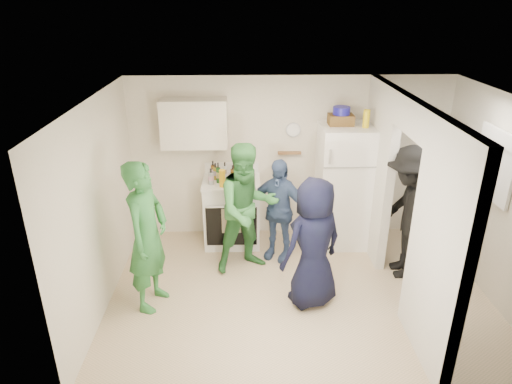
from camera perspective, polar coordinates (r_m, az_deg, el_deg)
The scene contains 39 objects.
floor at distance 6.08m, azimuth 5.32°, elevation -12.34°, with size 4.80×4.80×0.00m, color #CDB291.
wall_back at distance 7.02m, azimuth 4.14°, elevation 4.25°, with size 4.80×4.80×0.00m, color silver.
wall_front at distance 4.00m, azimuth 8.79°, elevation -11.93°, with size 4.80×4.80×0.00m, color silver.
wall_left at distance 5.68m, azimuth -19.01°, elevation -1.80°, with size 3.40×3.40×0.00m, color silver.
wall_right at distance 6.23m, azimuth 28.29°, elevation -1.17°, with size 3.40×3.40×0.00m, color silver.
ceiling at distance 5.06m, azimuth 6.38°, elevation 11.35°, with size 4.80×4.80×0.00m, color white.
partition_pier_back at distance 6.69m, azimuth 14.91°, elevation 2.53°, with size 0.12×1.20×2.50m, color silver.
partition_pier_front at distance 4.82m, azimuth 21.84°, elevation -6.85°, with size 0.12×1.20×2.50m, color silver.
partition_header at distance 5.40m, azimuth 19.17°, elevation 8.79°, with size 0.12×1.00×0.40m, color silver.
stove at distance 6.97m, azimuth -3.02°, elevation -2.46°, with size 0.86×0.71×1.02m, color white.
upper_cabinet at distance 6.68m, azimuth -7.73°, elevation 8.48°, with size 0.95×0.34×0.70m, color silver.
fridge at distance 6.93m, azimuth 10.85°, elevation 0.73°, with size 0.76×0.74×1.85m, color white.
wicker_basket at distance 6.64m, azimuth 10.56°, elevation 8.88°, with size 0.35×0.25×0.15m, color brown.
blue_bowl at distance 6.61m, azimuth 10.64°, elevation 9.97°, with size 0.24×0.24×0.11m, color #191594.
yellow_cup_stack_top at distance 6.56m, azimuth 13.62°, elevation 8.90°, with size 0.09×0.09×0.25m, color yellow.
wall_clock at distance 6.87m, azimuth 4.68°, elevation 7.74°, with size 0.22×0.22×0.03m, color white.
spice_shelf at distance 6.94m, azimuth 4.20°, elevation 4.90°, with size 0.35×0.08×0.03m, color olive.
nook_window at distance 6.24m, azimuth 27.97°, elevation 2.93°, with size 0.03×0.70×0.80m, color black.
nook_window_frame at distance 6.24m, azimuth 27.85°, elevation 2.93°, with size 0.04×0.76×0.86m, color white.
nook_valance at distance 6.13m, azimuth 28.26°, elevation 6.00°, with size 0.04×0.82×0.18m, color white.
yellow_cup_stack_stove at distance 6.52m, azimuth -4.23°, elevation 1.72°, with size 0.09×0.09×0.25m, color yellow.
red_cup at distance 6.55m, azimuth -1.24°, elevation 1.29°, with size 0.09×0.09×0.12m, color #B40C10.
person_green_left at distance 5.53m, azimuth -13.42°, elevation -5.45°, with size 0.68×0.45×1.87m, color #327D37.
person_green_center at distance 6.12m, azimuth -1.07°, elevation -2.11°, with size 0.88×0.69×1.82m, color #3D8B43.
person_denim at distance 6.44m, azimuth 2.76°, elevation -2.25°, with size 0.89×0.37×1.52m, color #3A4F7E.
person_navy at distance 5.50m, azimuth 7.19°, elevation -6.44°, with size 0.81×0.52×1.65m, color black.
person_nook at distance 6.32m, azimuth 18.37°, elevation -2.51°, with size 1.18×0.68×1.82m, color black.
bottle_a at distance 6.84m, azimuth -5.40°, elevation 2.82°, with size 0.07×0.07×0.27m, color brown.
bottle_b at distance 6.65m, azimuth -4.74°, elevation 2.41°, with size 0.06×0.06×0.31m, color #1C5521.
bottle_c at distance 6.85m, azimuth -3.92°, elevation 2.79°, with size 0.06×0.06×0.24m, color silver.
bottle_d at distance 6.67m, azimuth -2.91°, elevation 2.31°, with size 0.06×0.06×0.26m, color brown.
bottle_e at distance 6.87m, azimuth -2.41°, elevation 3.18°, with size 0.06×0.06×0.31m, color #9498A4.
bottle_f at distance 6.73m, azimuth -1.58°, elevation 2.50°, with size 0.08×0.08×0.25m, color #163C23.
bottle_g at distance 6.86m, azimuth -0.86°, elevation 2.96°, with size 0.08×0.08×0.26m, color olive.
bottle_h at distance 6.61m, azimuth -5.64°, elevation 1.96°, with size 0.08×0.08×0.24m, color #93949E.
bottle_i at distance 6.80m, azimuth -2.74°, elevation 2.76°, with size 0.07×0.07×0.26m, color #49320C.
bottle_j at distance 6.63m, azimuth -0.48°, elevation 2.24°, with size 0.07×0.07×0.26m, color #194929.
bottle_k at distance 6.78m, azimuth -5.09°, elevation 2.59°, with size 0.08×0.08×0.25m, color olive.
bottle_l at distance 6.56m, azimuth -1.96°, elevation 2.15°, with size 0.06×0.06×0.30m, color gray.
Camera 1 is at (-0.68, -4.90, 3.54)m, focal length 32.00 mm.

